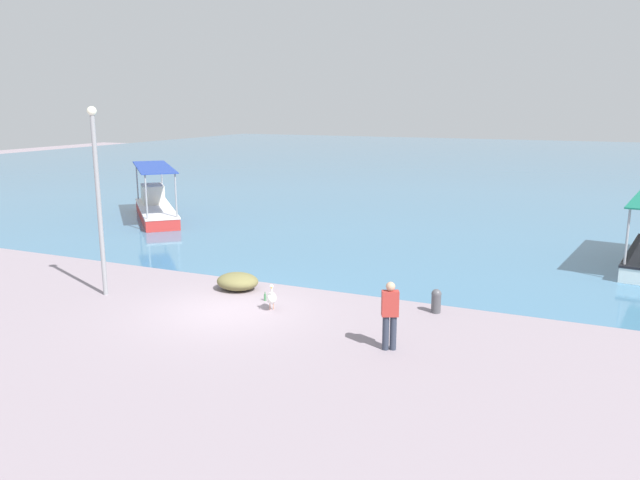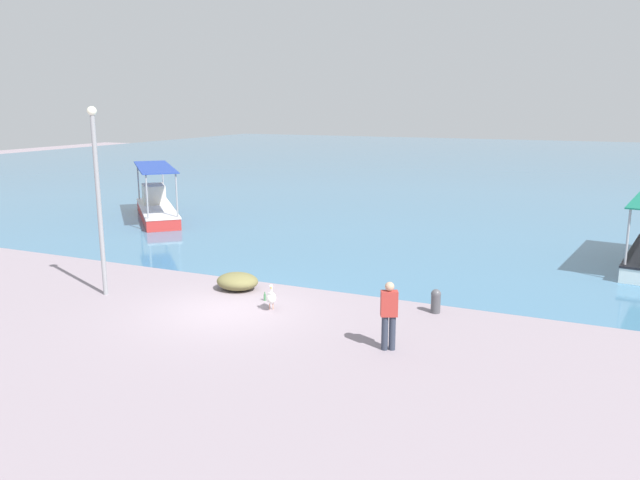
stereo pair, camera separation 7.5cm
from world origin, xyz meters
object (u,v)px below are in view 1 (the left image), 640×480
object	(u,v)px
pelican	(272,297)
glass_bottle	(265,297)
lamp_post	(98,192)
fishing_boat_center	(155,206)
net_pile	(238,281)
mooring_bollard	(436,300)
fisherman_standing	(390,314)

from	to	relation	value
pelican	glass_bottle	distance (m)	0.94
glass_bottle	lamp_post	bearing A→B (deg)	-162.97
fishing_boat_center	glass_bottle	bearing A→B (deg)	-39.76
fishing_boat_center	net_pile	xyz separation A→B (m)	(10.51, -9.22, -0.35)
pelican	net_pile	world-z (taller)	pelican
mooring_bollard	fishing_boat_center	bearing A→B (deg)	152.20
net_pile	glass_bottle	world-z (taller)	net_pile
lamp_post	pelican	bearing A→B (deg)	8.42
lamp_post	glass_bottle	xyz separation A→B (m)	(4.81, 1.47, -3.11)
fisherman_standing	glass_bottle	xyz separation A→B (m)	(-4.57, 2.13, -0.80)
pelican	lamp_post	xyz separation A→B (m)	(-5.40, -0.80, 2.84)
lamp_post	mooring_bollard	xyz separation A→B (m)	(9.76, 2.48, -2.85)
fishing_boat_center	lamp_post	size ratio (longest dim) A/B	1.08
mooring_bollard	glass_bottle	distance (m)	5.06
mooring_bollard	net_pile	world-z (taller)	mooring_bollard
mooring_bollard	glass_bottle	size ratio (longest dim) A/B	2.55
fisherman_standing	glass_bottle	distance (m)	5.11
pelican	mooring_bollard	distance (m)	4.67
fishing_boat_center	glass_bottle	xyz separation A→B (m)	(11.86, -9.87, -0.51)
fishing_boat_center	pelican	distance (m)	16.31
fishing_boat_center	mooring_bollard	world-z (taller)	fishing_boat_center
lamp_post	mooring_bollard	distance (m)	10.47
glass_bottle	pelican	bearing A→B (deg)	-48.83
mooring_bollard	fisherman_standing	world-z (taller)	fisherman_standing
fishing_boat_center	fisherman_standing	bearing A→B (deg)	-36.14
lamp_post	glass_bottle	distance (m)	5.91
pelican	lamp_post	size ratio (longest dim) A/B	0.14
fisherman_standing	net_pile	distance (m)	6.57
fishing_boat_center	lamp_post	distance (m)	13.60
fishing_boat_center	fisherman_standing	distance (m)	20.35
pelican	glass_bottle	size ratio (longest dim) A/B	2.96
fisherman_standing	pelican	bearing A→B (deg)	159.88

